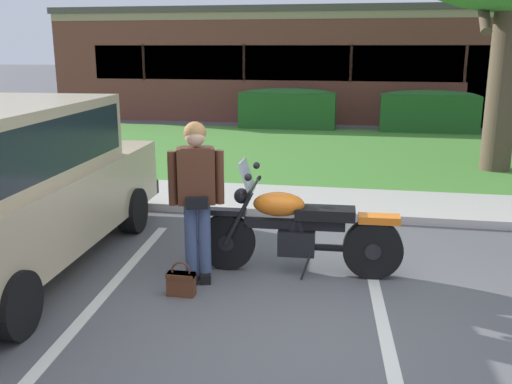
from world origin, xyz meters
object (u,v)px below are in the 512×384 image
object	(u,v)px
motorcycle	(306,231)
hedge_left	(288,108)
brick_building	(354,62)
hedge_center_left	(429,111)
rider_person	(197,191)
handbag	(181,282)
parked_suv_adjacent	(2,187)

from	to	relation	value
motorcycle	hedge_left	world-z (taller)	motorcycle
motorcycle	brick_building	size ratio (longest dim) A/B	0.11
hedge_center_left	brick_building	size ratio (longest dim) A/B	0.13
motorcycle	rider_person	world-z (taller)	rider_person
motorcycle	hedge_center_left	size ratio (longest dim) A/B	0.82
motorcycle	handbag	distance (m)	1.46
motorcycle	parked_suv_adjacent	bearing A→B (deg)	-170.96
parked_suv_adjacent	hedge_center_left	distance (m)	12.97
rider_person	parked_suv_adjacent	world-z (taller)	parked_suv_adjacent
motorcycle	parked_suv_adjacent	distance (m)	3.33
brick_building	motorcycle	bearing A→B (deg)	-90.39
handbag	parked_suv_adjacent	bearing A→B (deg)	172.02
parked_suv_adjacent	rider_person	bearing A→B (deg)	2.68
hedge_left	brick_building	xyz separation A→B (m)	(1.79, 5.73, 1.21)
handbag	hedge_left	bearing A→B (deg)	92.46
rider_person	handbag	xyz separation A→B (m)	(-0.07, -0.39, -0.85)
hedge_left	brick_building	distance (m)	6.13
handbag	brick_building	distance (m)	17.82
rider_person	brick_building	world-z (taller)	brick_building
motorcycle	parked_suv_adjacent	size ratio (longest dim) A/B	0.46
brick_building	rider_person	bearing A→B (deg)	-94.02
handbag	brick_building	world-z (taller)	brick_building
motorcycle	parked_suv_adjacent	world-z (taller)	parked_suv_adjacent
parked_suv_adjacent	hedge_center_left	world-z (taller)	parked_suv_adjacent
rider_person	brick_building	bearing A→B (deg)	85.98
rider_person	hedge_center_left	world-z (taller)	rider_person
rider_person	hedge_left	world-z (taller)	rider_person
rider_person	parked_suv_adjacent	distance (m)	2.16
parked_suv_adjacent	brick_building	xyz separation A→B (m)	(3.38, 17.40, 0.90)
motorcycle	handbag	size ratio (longest dim) A/B	6.23
rider_person	parked_suv_adjacent	xyz separation A→B (m)	(-2.16, -0.10, -0.04)
hedge_left	brick_building	bearing A→B (deg)	72.62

